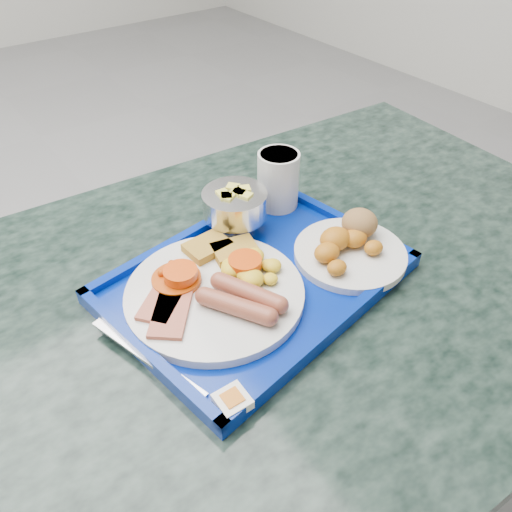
{
  "coord_description": "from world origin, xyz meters",
  "views": [
    {
      "loc": [
        0.12,
        -1.36,
        1.25
      ],
      "look_at": [
        0.45,
        -0.92,
        0.79
      ],
      "focal_mm": 35.0,
      "sensor_mm": 36.0,
      "label": 1
    }
  ],
  "objects": [
    {
      "name": "fruit_bowl",
      "position": [
        0.49,
        -0.81,
        0.8
      ],
      "size": [
        0.1,
        0.1,
        0.07
      ],
      "color": "#BBBBBD",
      "rests_on": "tray"
    },
    {
      "name": "jam_packet",
      "position": [
        0.29,
        -1.08,
        0.76
      ],
      "size": [
        0.04,
        0.04,
        0.01
      ],
      "rotation": [
        0.0,
        0.0,
        -0.04
      ],
      "color": "white",
      "rests_on": "tray"
    },
    {
      "name": "juice_cup",
      "position": [
        0.59,
        -0.79,
        0.8
      ],
      "size": [
        0.07,
        0.07,
        0.1
      ],
      "color": "silver",
      "rests_on": "tray"
    },
    {
      "name": "bread_plate",
      "position": [
        0.59,
        -0.97,
        0.77
      ],
      "size": [
        0.17,
        0.17,
        0.06
      ],
      "rotation": [
        0.0,
        0.0,
        -0.01
      ],
      "color": "silver",
      "rests_on": "tray"
    },
    {
      "name": "knife",
      "position": [
        0.25,
        -0.96,
        0.75
      ],
      "size": [
        0.07,
        0.19,
        0.0
      ],
      "primitive_type": "cube",
      "rotation": [
        0.0,
        0.0,
        0.27
      ],
      "color": "#BBBBBD",
      "rests_on": "tray"
    },
    {
      "name": "main_plate",
      "position": [
        0.38,
        -0.92,
        0.76
      ],
      "size": [
        0.25,
        0.25,
        0.04
      ],
      "rotation": [
        0.0,
        0.0,
        0.36
      ],
      "color": "silver",
      "rests_on": "tray"
    },
    {
      "name": "spoon",
      "position": [
        0.3,
        -0.9,
        0.76
      ],
      "size": [
        0.1,
        0.16,
        0.01
      ],
      "rotation": [
        0.0,
        0.0,
        0.51
      ],
      "color": "#BBBBBD",
      "rests_on": "tray"
    },
    {
      "name": "tray",
      "position": [
        0.45,
        -0.92,
        0.75
      ],
      "size": [
        0.46,
        0.36,
        0.02
      ],
      "rotation": [
        0.0,
        0.0,
        0.15
      ],
      "color": "#031F8B",
      "rests_on": "table"
    },
    {
      "name": "table",
      "position": [
        0.49,
        -0.93,
        0.55
      ],
      "size": [
        1.23,
        0.86,
        0.74
      ],
      "rotation": [
        0.0,
        0.0,
        -0.07
      ],
      "color": "gray",
      "rests_on": "floor"
    }
  ]
}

